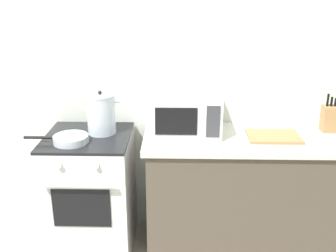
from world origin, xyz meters
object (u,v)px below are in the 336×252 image
Objects in this scene: stove at (91,194)px; microwave at (185,113)px; knife_block at (331,118)px; frying_pan at (70,139)px; cutting_board at (274,136)px; stock_pot at (101,114)px.

microwave is at bearing 6.57° from stove.
knife_block reaches higher than stove.
stove is 1.83m from knife_block.
knife_block reaches higher than frying_pan.
microwave reaches higher than stove.
microwave is 1.39× the size of cutting_board.
cutting_board is at bearing 5.12° from frying_pan.
cutting_board is at bearing -3.16° from stock_pot.
stock_pot is 0.29m from frying_pan.
stock_pot is 1.22m from cutting_board.
stove is 0.51m from frying_pan.
stock_pot is at bearing 35.67° from stove.
stock_pot reaches higher than stove.
stove is 0.92m from microwave.
frying_pan is 0.87× the size of microwave.
stock_pot is 1.65m from knife_block.
stove is 1.84× the size of microwave.
stock_pot is 0.59m from microwave.
stock_pot is 1.11× the size of knife_block.
stock_pot is 0.72× the size of frying_pan.
knife_block reaches higher than cutting_board.
knife_block is (1.83, 0.27, 0.07)m from frying_pan.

